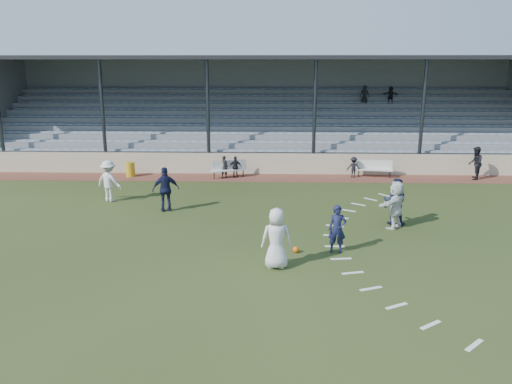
# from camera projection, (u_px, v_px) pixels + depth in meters

# --- Properties ---
(ground) EXTENTS (90.00, 90.00, 0.00)m
(ground) POSITION_uv_depth(u_px,v_px,m) (254.00, 246.00, 17.62)
(ground) COLOR #2D3A18
(ground) RESTS_ON ground
(cinder_track) EXTENTS (34.00, 2.00, 0.02)m
(cinder_track) POSITION_uv_depth(u_px,v_px,m) (260.00, 178.00, 27.76)
(cinder_track) COLOR brown
(cinder_track) RESTS_ON ground
(retaining_wall) EXTENTS (34.00, 0.18, 1.20)m
(retaining_wall) POSITION_uv_depth(u_px,v_px,m) (261.00, 164.00, 28.63)
(retaining_wall) COLOR #C1B195
(retaining_wall) RESTS_ON ground
(bench_left) EXTENTS (2.00, 1.22, 0.95)m
(bench_left) POSITION_uv_depth(u_px,v_px,m) (229.00, 167.00, 27.67)
(bench_left) COLOR silver
(bench_left) RESTS_ON cinder_track
(bench_right) EXTENTS (2.04, 0.73, 0.95)m
(bench_right) POSITION_uv_depth(u_px,v_px,m) (374.00, 167.00, 27.78)
(bench_right) COLOR silver
(bench_right) RESTS_ON cinder_track
(trash_bin) EXTENTS (0.50, 0.50, 0.81)m
(trash_bin) POSITION_uv_depth(u_px,v_px,m) (130.00, 169.00, 27.96)
(trash_bin) COLOR #C29416
(trash_bin) RESTS_ON cinder_track
(football) EXTENTS (0.21, 0.21, 0.21)m
(football) POSITION_uv_depth(u_px,v_px,m) (296.00, 250.00, 16.95)
(football) COLOR #DF5E0D
(football) RESTS_ON ground
(player_white_lead) EXTENTS (0.98, 0.66, 1.95)m
(player_white_lead) POSITION_uv_depth(u_px,v_px,m) (276.00, 238.00, 15.52)
(player_white_lead) COLOR silver
(player_white_lead) RESTS_ON ground
(player_navy_lead) EXTENTS (0.62, 0.42, 1.65)m
(player_navy_lead) POSITION_uv_depth(u_px,v_px,m) (337.00, 229.00, 16.81)
(player_navy_lead) COLOR #151A3A
(player_navy_lead) RESTS_ON ground
(player_navy_mid) EXTENTS (1.08, 0.95, 1.87)m
(player_navy_mid) POSITION_uv_depth(u_px,v_px,m) (395.00, 201.00, 19.72)
(player_navy_mid) COLOR #151A3A
(player_navy_mid) RESTS_ON ground
(player_white_wing) EXTENTS (1.40, 1.08, 1.92)m
(player_white_wing) POSITION_uv_depth(u_px,v_px,m) (109.00, 181.00, 22.95)
(player_white_wing) COLOR silver
(player_white_wing) RESTS_ON ground
(player_navy_wing) EXTENTS (1.23, 0.81, 1.94)m
(player_navy_wing) POSITION_uv_depth(u_px,v_px,m) (166.00, 189.00, 21.42)
(player_navy_wing) COLOR #151A3A
(player_navy_wing) RESTS_ON ground
(player_white_back) EXTENTS (1.59, 1.66, 1.88)m
(player_white_back) POSITION_uv_depth(u_px,v_px,m) (396.00, 205.00, 19.25)
(player_white_back) COLOR silver
(player_white_back) RESTS_ON ground
(official) EXTENTS (0.97, 1.07, 1.80)m
(official) POSITION_uv_depth(u_px,v_px,m) (475.00, 163.00, 27.14)
(official) COLOR black
(official) RESTS_ON cinder_track
(sub_left_near) EXTENTS (0.51, 0.41, 1.23)m
(sub_left_near) POSITION_uv_depth(u_px,v_px,m) (224.00, 167.00, 27.65)
(sub_left_near) COLOR black
(sub_left_near) RESTS_ON cinder_track
(sub_left_far) EXTENTS (0.73, 0.37, 1.19)m
(sub_left_far) POSITION_uv_depth(u_px,v_px,m) (236.00, 167.00, 27.65)
(sub_left_far) COLOR black
(sub_left_far) RESTS_ON cinder_track
(sub_right) EXTENTS (0.75, 0.43, 1.16)m
(sub_right) POSITION_uv_depth(u_px,v_px,m) (353.00, 167.00, 27.69)
(sub_right) COLOR black
(sub_right) RESTS_ON cinder_track
(grandstand) EXTENTS (34.60, 9.00, 6.61)m
(grandstand) POSITION_uv_depth(u_px,v_px,m) (263.00, 125.00, 32.77)
(grandstand) COLOR gray
(grandstand) RESTS_ON ground
(penalty_arc) EXTENTS (3.89, 14.63, 0.01)m
(penalty_arc) POSITION_uv_depth(u_px,v_px,m) (371.00, 247.00, 17.50)
(penalty_arc) COLOR white
(penalty_arc) RESTS_ON ground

